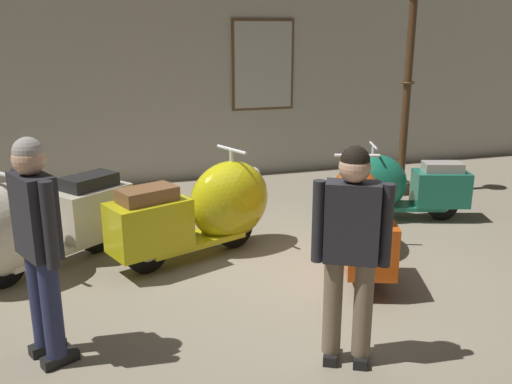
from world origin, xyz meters
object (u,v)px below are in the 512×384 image
at_px(scooter_3, 394,186).
at_px(lamppost, 409,65).
at_px(scooter_1, 207,209).
at_px(scooter_2, 358,216).
at_px(scooter_0, 34,225).
at_px(visitor_1, 38,237).
at_px(visitor_0, 351,243).

bearing_deg(scooter_3, lamppost, -107.80).
distance_m(scooter_1, lamppost, 3.77).
distance_m(scooter_2, scooter_3, 1.48).
xyz_separation_m(scooter_2, lamppost, (1.77, 2.05, 1.37)).
xyz_separation_m(scooter_1, scooter_2, (1.45, -0.61, -0.02)).
bearing_deg(lamppost, scooter_0, -163.78).
distance_m(scooter_1, visitor_1, 2.25).
xyz_separation_m(scooter_0, scooter_2, (3.15, -0.62, -0.03)).
height_order(scooter_0, scooter_2, scooter_0).
distance_m(lamppost, visitor_1, 5.70).
distance_m(visitor_0, visitor_1, 2.14).
relative_size(scooter_1, visitor_0, 1.19).
bearing_deg(scooter_2, scooter_0, 98.64).
bearing_deg(scooter_2, scooter_3, -24.99).
height_order(scooter_0, visitor_0, visitor_0).
bearing_deg(scooter_1, scooter_3, -11.16).
distance_m(scooter_3, visitor_1, 4.53).
xyz_separation_m(scooter_0, visitor_0, (2.21, -2.28, 0.41)).
height_order(scooter_2, scooter_3, scooter_2).
height_order(scooter_3, lamppost, lamppost).
distance_m(scooter_0, lamppost, 5.30).
bearing_deg(lamppost, visitor_0, -126.11).
distance_m(scooter_2, visitor_0, 1.95).
bearing_deg(scooter_1, visitor_0, -98.51).
bearing_deg(scooter_0, scooter_3, 149.51).
xyz_separation_m(scooter_1, scooter_3, (2.49, 0.44, -0.07)).
relative_size(scooter_1, scooter_3, 1.15).
height_order(scooter_1, scooter_3, scooter_1).
relative_size(scooter_0, scooter_1, 0.95).
relative_size(lamppost, visitor_0, 1.94).
distance_m(scooter_1, scooter_2, 1.57).
bearing_deg(scooter_1, lamppost, 3.00).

